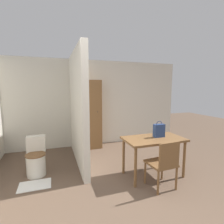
% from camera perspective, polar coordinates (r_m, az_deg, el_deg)
% --- Properties ---
extents(ground_plane, '(16.00, 16.00, 0.00)m').
position_cam_1_polar(ground_plane, '(2.67, 11.48, -31.93)').
color(ground_plane, brown).
extents(wall_back, '(5.64, 0.12, 2.50)m').
position_cam_1_polar(wall_back, '(5.25, -6.98, 2.85)').
color(wall_back, beige).
rests_on(wall_back, ground_plane).
extents(partition_wall, '(0.12, 2.15, 2.50)m').
position_cam_1_polar(partition_wall, '(4.04, -11.24, 1.29)').
color(partition_wall, beige).
rests_on(partition_wall, ground_plane).
extents(dining_table, '(1.14, 0.65, 0.75)m').
position_cam_1_polar(dining_table, '(3.49, 13.43, -9.72)').
color(dining_table, brown).
rests_on(dining_table, ground_plane).
extents(wooden_chair, '(0.46, 0.46, 0.85)m').
position_cam_1_polar(wooden_chair, '(3.15, 16.48, -15.53)').
color(wooden_chair, brown).
rests_on(wooden_chair, ground_plane).
extents(toilet, '(0.38, 0.52, 0.73)m').
position_cam_1_polar(toilet, '(3.87, -23.55, -13.79)').
color(toilet, silver).
rests_on(toilet, ground_plane).
extents(handbag, '(0.21, 0.10, 0.32)m').
position_cam_1_polar(handbag, '(3.53, 15.09, -5.82)').
color(handbag, navy).
rests_on(handbag, dining_table).
extents(wooden_cabinet, '(0.58, 0.46, 1.92)m').
position_cam_1_polar(wooden_cabinet, '(4.97, -7.14, -0.80)').
color(wooden_cabinet, brown).
rests_on(wooden_cabinet, ground_plane).
extents(bath_mat, '(0.54, 0.36, 0.01)m').
position_cam_1_polar(bath_mat, '(3.59, -23.87, -21.02)').
color(bath_mat, silver).
rests_on(bath_mat, ground_plane).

